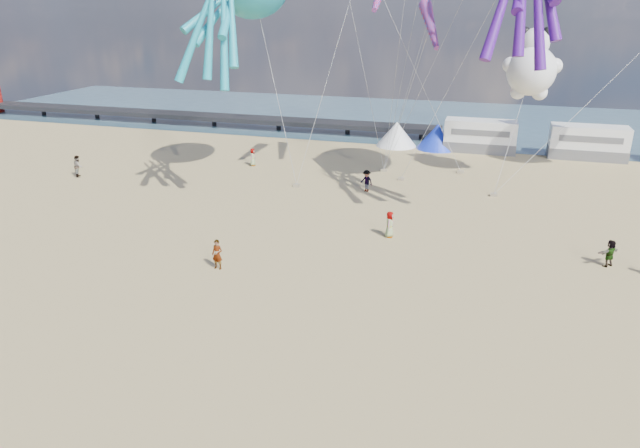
% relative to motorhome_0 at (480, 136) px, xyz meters
% --- Properties ---
extents(ground, '(120.00, 120.00, 0.00)m').
position_rel_motorhome_0_xyz_m(ground, '(-6.00, -40.00, -1.50)').
color(ground, tan).
rests_on(ground, ground).
extents(water, '(120.00, 120.00, 0.00)m').
position_rel_motorhome_0_xyz_m(water, '(-6.00, 15.00, -1.48)').
color(water, '#345264').
rests_on(water, ground).
extents(pier, '(60.00, 3.00, 0.50)m').
position_rel_motorhome_0_xyz_m(pier, '(-34.00, 4.00, -0.50)').
color(pier, black).
rests_on(pier, ground).
extents(motorhome_0, '(6.60, 2.50, 3.00)m').
position_rel_motorhome_0_xyz_m(motorhome_0, '(0.00, 0.00, 0.00)').
color(motorhome_0, silver).
rests_on(motorhome_0, ground).
extents(motorhome_1, '(6.60, 2.50, 3.00)m').
position_rel_motorhome_0_xyz_m(motorhome_1, '(9.50, 0.00, 0.00)').
color(motorhome_1, silver).
rests_on(motorhome_1, ground).
extents(tent_white, '(4.00, 4.00, 2.40)m').
position_rel_motorhome_0_xyz_m(tent_white, '(-8.00, 0.00, -0.30)').
color(tent_white, white).
rests_on(tent_white, ground).
extents(tent_blue, '(4.00, 4.00, 2.40)m').
position_rel_motorhome_0_xyz_m(tent_blue, '(-4.00, 0.00, -0.30)').
color(tent_blue, '#1933CC').
rests_on(tent_blue, ground).
extents(standing_person, '(0.63, 0.44, 1.64)m').
position_rel_motorhome_0_xyz_m(standing_person, '(-12.33, -30.97, -0.68)').
color(standing_person, tan).
rests_on(standing_person, ground).
extents(beachgoer_0, '(0.37, 0.56, 1.53)m').
position_rel_motorhome_0_xyz_m(beachgoer_0, '(-18.73, -11.09, -0.73)').
color(beachgoer_0, '#7F6659').
rests_on(beachgoer_0, ground).
extents(beachgoer_1, '(0.92, 1.03, 1.76)m').
position_rel_motorhome_0_xyz_m(beachgoer_1, '(-31.04, -18.32, -0.62)').
color(beachgoer_1, '#7F6659').
rests_on(beachgoer_1, ground).
extents(beachgoer_2, '(0.99, 0.91, 1.65)m').
position_rel_motorhome_0_xyz_m(beachgoer_2, '(-7.65, -15.47, -0.68)').
color(beachgoer_2, '#7F6659').
rests_on(beachgoer_2, ground).
extents(beachgoer_4, '(0.91, 0.85, 1.51)m').
position_rel_motorhome_0_xyz_m(beachgoer_4, '(7.63, -24.66, -0.74)').
color(beachgoer_4, '#7F6659').
rests_on(beachgoer_4, ground).
extents(beachgoer_6, '(0.43, 0.62, 1.61)m').
position_rel_motorhome_0_xyz_m(beachgoer_6, '(-4.38, -23.91, -0.69)').
color(beachgoer_6, '#7F6659').
rests_on(beachgoer_6, ground).
extents(sandbag_a, '(0.50, 0.35, 0.22)m').
position_rel_motorhome_0_xyz_m(sandbag_a, '(-13.07, -15.89, -1.39)').
color(sandbag_a, gray).
rests_on(sandbag_a, ground).
extents(sandbag_b, '(0.50, 0.35, 0.22)m').
position_rel_motorhome_0_xyz_m(sandbag_b, '(-5.60, -11.78, -1.39)').
color(sandbag_b, gray).
rests_on(sandbag_b, ground).
extents(sandbag_c, '(0.50, 0.35, 0.22)m').
position_rel_motorhome_0_xyz_m(sandbag_c, '(1.60, -13.90, -1.39)').
color(sandbag_c, gray).
rests_on(sandbag_c, ground).
extents(sandbag_d, '(0.50, 0.35, 0.22)m').
position_rel_motorhome_0_xyz_m(sandbag_d, '(-1.15, -8.33, -1.39)').
color(sandbag_d, gray).
rests_on(sandbag_d, ground).
extents(sandbag_e, '(0.50, 0.35, 0.22)m').
position_rel_motorhome_0_xyz_m(sandbag_e, '(-7.40, -9.64, -1.39)').
color(sandbag_e, gray).
rests_on(sandbag_e, ground).
extents(kite_panda, '(5.27, 5.08, 6.19)m').
position_rel_motorhome_0_xyz_m(kite_panda, '(3.33, -9.52, 7.08)').
color(kite_panda, white).
extents(windsock_right, '(2.46, 5.38, 5.36)m').
position_rel_motorhome_0_xyz_m(windsock_right, '(-3.59, -16.01, 10.40)').
color(windsock_right, red).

